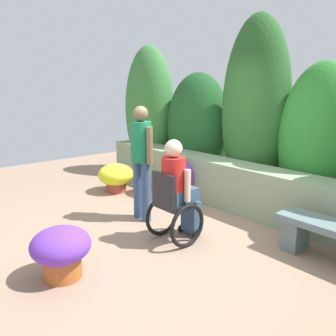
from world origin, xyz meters
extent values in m
plane|color=#977863|center=(0.00, 0.00, 0.00)|extent=(11.30, 11.30, 0.00)
cube|color=gray|center=(0.00, 1.45, 0.38)|extent=(6.56, 0.53, 0.75)
ellipsoid|color=#3A7B3A|center=(-2.99, 1.92, 1.42)|extent=(1.34, 0.94, 2.84)
ellipsoid|color=#1D5123|center=(-1.69, 2.17, 1.12)|extent=(1.49, 1.04, 2.24)
ellipsoid|color=#2A5F29|center=(-0.28, 2.11, 1.57)|extent=(1.26, 0.88, 3.13)
ellipsoid|color=#2A7B2B|center=(0.86, 2.17, 1.16)|extent=(1.27, 0.89, 2.32)
cube|color=slate|center=(1.31, 0.85, 0.19)|extent=(0.20, 0.34, 0.38)
cube|color=black|center=(0.18, -0.13, 0.50)|extent=(0.40, 0.40, 0.06)
cube|color=black|center=(0.18, -0.31, 0.73)|extent=(0.40, 0.04, 0.40)
cube|color=black|center=(0.18, 0.19, 0.10)|extent=(0.28, 0.12, 0.03)
torus|color=black|center=(-0.06, -0.13, 0.28)|extent=(0.05, 0.56, 0.56)
torus|color=black|center=(0.42, -0.13, 0.28)|extent=(0.05, 0.56, 0.56)
cylinder|color=black|center=(0.04, 0.12, 0.05)|extent=(0.03, 0.10, 0.10)
cylinder|color=black|center=(0.32, 0.12, 0.05)|extent=(0.03, 0.10, 0.10)
cube|color=#304C69|center=(0.18, -0.03, 0.61)|extent=(0.30, 0.40, 0.16)
cube|color=#304C69|center=(0.18, 0.17, 0.27)|extent=(0.26, 0.14, 0.43)
cylinder|color=red|center=(0.18, -0.15, 0.86)|extent=(0.30, 0.30, 0.50)
cylinder|color=beige|center=(-0.01, -0.09, 0.78)|extent=(0.08, 0.08, 0.40)
cylinder|color=beige|center=(0.37, -0.09, 0.78)|extent=(0.08, 0.08, 0.40)
sphere|color=beige|center=(0.18, -0.15, 1.22)|extent=(0.22, 0.22, 0.22)
cylinder|color=#364E76|center=(-0.80, 0.00, 0.44)|extent=(0.14, 0.14, 0.89)
cylinder|color=#364E76|center=(-0.60, 0.00, 0.44)|extent=(0.14, 0.14, 0.89)
cylinder|color=#1B784A|center=(-0.70, 0.00, 1.18)|extent=(0.30, 0.30, 0.58)
cylinder|color=brown|center=(-0.90, 0.00, 1.15)|extent=(0.09, 0.09, 0.52)
cylinder|color=brown|center=(-0.50, 0.00, 1.15)|extent=(0.09, 0.09, 0.52)
sphere|color=brown|center=(-0.70, 0.00, 1.58)|extent=(0.22, 0.22, 0.22)
cylinder|color=#9B3D32|center=(-2.14, 0.45, 0.11)|extent=(0.38, 0.38, 0.22)
ellipsoid|color=#1C6A30|center=(-2.14, 0.45, 0.27)|extent=(0.42, 0.42, 0.14)
ellipsoid|color=yellow|center=(-2.14, 0.45, 0.33)|extent=(0.67, 0.67, 0.40)
cylinder|color=#A95627|center=(0.06, -1.60, 0.13)|extent=(0.40, 0.40, 0.26)
ellipsoid|color=#1F632E|center=(0.06, -1.60, 0.31)|extent=(0.44, 0.44, 0.13)
ellipsoid|color=purple|center=(0.06, -1.60, 0.36)|extent=(0.62, 0.62, 0.37)
cylinder|color=#A74E2F|center=(-1.02, 1.06, 0.13)|extent=(0.39, 0.39, 0.26)
ellipsoid|color=#1E5521|center=(-1.02, 1.06, 0.33)|extent=(0.43, 0.43, 0.20)
ellipsoid|color=purple|center=(-1.02, 1.06, 0.42)|extent=(0.52, 0.52, 0.57)
camera|label=1|loc=(3.23, -2.86, 1.96)|focal=36.45mm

